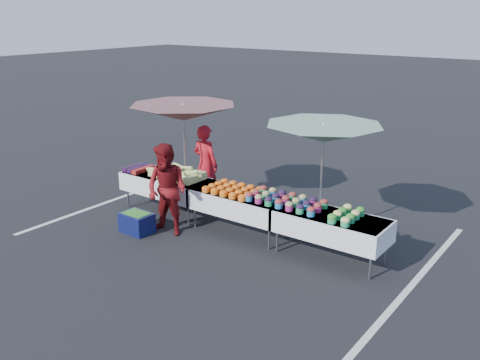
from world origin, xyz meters
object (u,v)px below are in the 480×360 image
Objects in this scene: table_right at (331,225)px; umbrella_right at (323,134)px; table_left at (167,184)px; umbrella_left at (183,113)px; storage_bin at (137,222)px; vendor at (206,164)px; table_center at (240,202)px; customer at (167,190)px.

umbrella_right is (-0.56, 0.69, 1.28)m from table_right.
table_left is 0.83× the size of umbrella_right.
umbrella_left reaches higher than storage_bin.
table_left is at bearing -167.17° from umbrella_right.
umbrella_left is (0.15, 0.40, 1.36)m from table_left.
table_right is 1.56m from umbrella_right.
umbrella_left is at bearing 70.04° from table_left.
umbrella_left is 1.15× the size of umbrella_right.
storage_bin is (0.28, -1.09, -0.39)m from table_left.
storage_bin is (0.01, -1.98, -0.63)m from vendor.
storage_bin is at bearing -161.88° from table_right.
umbrella_right is at bearing 12.83° from table_left.
storage_bin is at bearing -144.46° from table_center.
customer is at bearing -45.57° from table_left.
table_left is 1.14m from customer.
table_right is at bearing 19.85° from storage_bin.
table_left reaches higher than storage_bin.
vendor is 1.00× the size of customer.
umbrella_right is (3.04, 0.69, 1.28)m from table_left.
vendor is at bearing 149.92° from table_center.
vendor reaches higher than storage_bin.
table_right reaches higher than storage_bin.
customer is 0.86m from storage_bin.
vendor is (0.27, 0.89, 0.24)m from table_left.
customer is 2.86× the size of storage_bin.
table_left is 3.37m from umbrella_right.
umbrella_right is (2.77, -0.20, 1.04)m from vendor.
customer is 2.90m from umbrella_right.
table_left is 3.22× the size of storage_bin.
table_center is 1.79m from vendor.
customer reaches higher than table_right.
umbrella_left is 2.30m from storage_bin.
umbrella_left is (-0.12, -0.49, 1.12)m from vendor.
table_center and table_right have the same top height.
table_left is 1.00× the size of table_center.
customer reaches higher than vendor.
table_right is 0.72× the size of umbrella_left.
table_right is at bearing 166.99° from vendor.
umbrella_right reaches higher than table_right.
customer reaches higher than storage_bin.
umbrella_left is (-0.63, 1.19, 1.12)m from customer.
vendor is 2.96m from umbrella_right.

